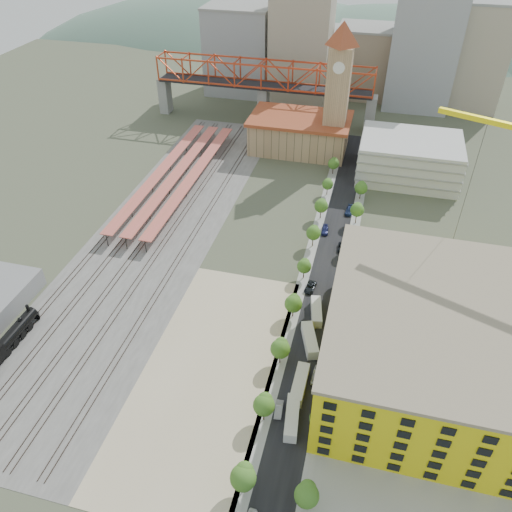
% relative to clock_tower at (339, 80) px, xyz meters
% --- Properties ---
extents(ground, '(400.00, 400.00, 0.00)m').
position_rel_clock_tower_xyz_m(ground, '(-8.00, -79.99, -28.70)').
color(ground, '#474C38').
rests_on(ground, ground).
extents(ballast_strip, '(36.00, 165.00, 0.06)m').
position_rel_clock_tower_xyz_m(ballast_strip, '(-44.00, -62.49, -28.67)').
color(ballast_strip, '#605E59').
rests_on(ballast_strip, ground).
extents(dirt_lot, '(28.00, 67.00, 0.06)m').
position_rel_clock_tower_xyz_m(dirt_lot, '(-12.00, -111.49, -28.67)').
color(dirt_lot, tan).
rests_on(dirt_lot, ground).
extents(street_asphalt, '(12.00, 170.00, 0.06)m').
position_rel_clock_tower_xyz_m(street_asphalt, '(8.00, -64.99, -28.67)').
color(street_asphalt, black).
rests_on(street_asphalt, ground).
extents(sidewalk_west, '(3.00, 170.00, 0.04)m').
position_rel_clock_tower_xyz_m(sidewalk_west, '(2.50, -64.99, -28.68)').
color(sidewalk_west, gray).
rests_on(sidewalk_west, ground).
extents(sidewalk_east, '(3.00, 170.00, 0.04)m').
position_rel_clock_tower_xyz_m(sidewalk_east, '(13.50, -64.99, -28.68)').
color(sidewalk_east, gray).
rests_on(sidewalk_east, ground).
extents(construction_pad, '(50.00, 90.00, 0.06)m').
position_rel_clock_tower_xyz_m(construction_pad, '(37.00, -99.99, -28.67)').
color(construction_pad, gray).
rests_on(construction_pad, ground).
extents(rail_tracks, '(26.56, 160.00, 0.18)m').
position_rel_clock_tower_xyz_m(rail_tracks, '(-45.80, -62.49, -28.55)').
color(rail_tracks, '#382B23').
rests_on(rail_tracks, ground).
extents(platform_canopies, '(16.00, 80.00, 4.12)m').
position_rel_clock_tower_xyz_m(platform_canopies, '(-49.00, -34.99, -24.70)').
color(platform_canopies, '#DB5754').
rests_on(platform_canopies, ground).
extents(station_hall, '(38.00, 24.00, 13.10)m').
position_rel_clock_tower_xyz_m(station_hall, '(-13.00, 2.01, -22.03)').
color(station_hall, tan).
rests_on(station_hall, ground).
extents(clock_tower, '(12.00, 12.00, 52.00)m').
position_rel_clock_tower_xyz_m(clock_tower, '(0.00, 0.00, 0.00)').
color(clock_tower, tan).
rests_on(clock_tower, ground).
extents(parking_garage, '(34.00, 26.00, 14.00)m').
position_rel_clock_tower_xyz_m(parking_garage, '(28.00, -9.99, -21.70)').
color(parking_garage, silver).
rests_on(parking_garage, ground).
extents(truss_bridge, '(94.00, 9.60, 25.60)m').
position_rel_clock_tower_xyz_m(truss_bridge, '(-33.00, 25.01, -9.83)').
color(truss_bridge, gray).
rests_on(truss_bridge, ground).
extents(construction_building, '(44.60, 50.60, 18.80)m').
position_rel_clock_tower_xyz_m(construction_building, '(34.00, -99.99, -19.29)').
color(construction_building, yellow).
rests_on(construction_building, ground).
extents(street_trees, '(15.40, 124.40, 8.00)m').
position_rel_clock_tower_xyz_m(street_trees, '(8.00, -74.99, -28.70)').
color(street_trees, '#38671E').
rests_on(street_trees, ground).
extents(skyline, '(133.00, 46.00, 60.00)m').
position_rel_clock_tower_xyz_m(skyline, '(-0.53, 62.32, -5.89)').
color(skyline, '#9EA0A3').
rests_on(skyline, ground).
extents(distant_hills, '(647.00, 264.00, 227.00)m').
position_rel_clock_tower_xyz_m(distant_hills, '(37.28, 180.01, -108.23)').
color(distant_hills, '#4C6B59').
rests_on(distant_hills, ground).
extents(locomotive, '(3.10, 23.95, 5.99)m').
position_rel_clock_tower_xyz_m(locomotive, '(-58.00, -116.76, -26.46)').
color(locomotive, black).
rests_on(locomotive, ground).
extents(site_trailer_a, '(3.61, 9.89, 2.65)m').
position_rel_clock_tower_xyz_m(site_trailer_a, '(8.00, -119.12, -27.37)').
color(site_trailer_a, silver).
rests_on(site_trailer_a, ground).
extents(site_trailer_b, '(2.68, 9.88, 2.70)m').
position_rel_clock_tower_xyz_m(site_trailer_b, '(8.00, -110.77, -27.35)').
color(site_trailer_b, silver).
rests_on(site_trailer_b, ground).
extents(site_trailer_c, '(5.57, 10.02, 2.66)m').
position_rel_clock_tower_xyz_m(site_trailer_c, '(8.00, -97.96, -27.37)').
color(site_trailer_c, silver).
rests_on(site_trailer_c, ground).
extents(site_trailer_d, '(4.09, 9.37, 2.48)m').
position_rel_clock_tower_xyz_m(site_trailer_d, '(8.00, -88.26, -27.45)').
color(site_trailer_d, silver).
rests_on(site_trailer_d, ground).
extents(car_1, '(1.83, 4.39, 1.41)m').
position_rel_clock_tower_xyz_m(car_1, '(5.00, -117.46, -27.99)').
color(car_1, '#999A9E').
rests_on(car_1, ground).
extents(car_2, '(2.89, 5.23, 1.39)m').
position_rel_clock_tower_xyz_m(car_2, '(5.00, -79.06, -28.00)').
color(car_2, black).
rests_on(car_2, ground).
extents(car_3, '(2.41, 5.04, 1.42)m').
position_rel_clock_tower_xyz_m(car_3, '(5.00, -52.22, -27.99)').
color(car_3, navy).
rests_on(car_3, ground).
extents(car_4, '(2.16, 4.41, 1.45)m').
position_rel_clock_tower_xyz_m(car_4, '(11.00, -107.64, -27.97)').
color(car_4, '#BCBCBC').
rests_on(car_4, ground).
extents(car_5, '(1.85, 4.53, 1.46)m').
position_rel_clock_tower_xyz_m(car_5, '(11.00, -106.79, -27.97)').
color(car_5, gray).
rests_on(car_5, ground).
extents(car_6, '(2.46, 4.99, 1.36)m').
position_rel_clock_tower_xyz_m(car_6, '(11.00, -59.69, -28.02)').
color(car_6, black).
rests_on(car_6, ground).
extents(car_7, '(2.60, 5.65, 1.60)m').
position_rel_clock_tower_xyz_m(car_7, '(11.00, -39.49, -27.90)').
color(car_7, navy).
rests_on(car_7, ground).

